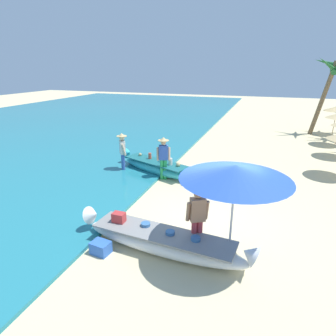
{
  "coord_description": "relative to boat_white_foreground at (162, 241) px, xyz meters",
  "views": [
    {
      "loc": [
        1.19,
        -7.12,
        4.39
      ],
      "look_at": [
        -2.07,
        2.12,
        0.9
      ],
      "focal_mm": 30.6,
      "sensor_mm": 36.0,
      "label": 1
    }
  ],
  "objects": [
    {
      "name": "ground_plane",
      "position": [
        0.97,
        1.45,
        -0.3
      ],
      "size": [
        80.0,
        80.0,
        0.0
      ],
      "primitive_type": "plane",
      "color": "beige"
    },
    {
      "name": "sea",
      "position": [
        -13.82,
        9.45,
        -0.25
      ],
      "size": [
        24.0,
        56.0,
        0.1
      ],
      "primitive_type": "cube",
      "color": "teal",
      "rests_on": "ground"
    },
    {
      "name": "boat_white_foreground",
      "position": [
        0.0,
        0.0,
        0.0
      ],
      "size": [
        4.64,
        1.19,
        0.85
      ],
      "color": "white",
      "rests_on": "ground"
    },
    {
      "name": "boat_cyan_midground",
      "position": [
        -2.2,
        5.14,
        0.01
      ],
      "size": [
        3.89,
        2.08,
        0.85
      ],
      "color": "#33B2BC",
      "rests_on": "ground"
    },
    {
      "name": "person_vendor_hatted",
      "position": [
        -1.66,
        4.61,
        0.72
      ],
      "size": [
        0.58,
        0.44,
        1.77
      ],
      "color": "green",
      "rests_on": "ground"
    },
    {
      "name": "person_tourist_customer",
      "position": [
        0.8,
        0.32,
        0.65
      ],
      "size": [
        0.58,
        0.45,
        1.69
      ],
      "color": "#B2383D",
      "rests_on": "ground"
    },
    {
      "name": "person_vendor_assistant",
      "position": [
        -3.66,
        4.91,
        0.69
      ],
      "size": [
        0.49,
        0.56,
        1.72
      ],
      "color": "#3D5BA8",
      "rests_on": "ground"
    },
    {
      "name": "patio_umbrella_large",
      "position": [
        1.62,
        0.23,
        1.94
      ],
      "size": [
        2.45,
        2.45,
        2.41
      ],
      "color": "#B7B7BC",
      "rests_on": "ground"
    },
    {
      "name": "palm_tree_tall_inland",
      "position": [
        5.62,
        15.83,
        3.65
      ],
      "size": [
        2.42,
        2.75,
        5.07
      ],
      "color": "brown",
      "rests_on": "ground"
    },
    {
      "name": "cooler_box",
      "position": [
        -1.41,
        -0.56,
        -0.14
      ],
      "size": [
        0.5,
        0.41,
        0.31
      ],
      "primitive_type": "cube",
      "rotation": [
        0.0,
        0.0,
        -0.14
      ],
      "color": "blue",
      "rests_on": "ground"
    }
  ]
}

